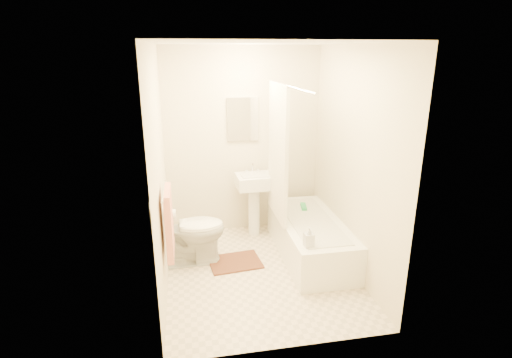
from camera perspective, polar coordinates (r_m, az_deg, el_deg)
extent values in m
plane|color=beige|center=(4.53, 0.59, -13.11)|extent=(2.40, 2.40, 0.00)
plane|color=white|center=(3.88, 0.71, 18.89)|extent=(2.40, 2.40, 0.00)
cube|color=beige|center=(5.19, -1.91, 5.28)|extent=(2.00, 0.02, 2.40)
cube|color=beige|center=(3.98, -13.63, 0.85)|extent=(0.02, 2.40, 2.40)
cube|color=beige|center=(4.34, 13.72, 2.25)|extent=(0.02, 2.40, 2.40)
cube|color=white|center=(5.11, -1.91, 8.51)|extent=(0.40, 0.03, 0.55)
cylinder|color=silver|center=(4.06, 4.67, 13.14)|extent=(0.03, 1.70, 0.03)
cube|color=silver|center=(4.57, 3.14, 3.78)|extent=(0.04, 0.80, 1.55)
cylinder|color=silver|center=(3.77, -13.08, -1.66)|extent=(0.02, 0.60, 0.02)
cube|color=#CC7266|center=(3.89, -12.31, -6.09)|extent=(0.06, 0.45, 0.66)
cylinder|color=white|center=(4.26, -12.13, -5.08)|extent=(0.11, 0.12, 0.12)
imported|color=white|center=(4.61, -9.57, -7.17)|extent=(0.83, 0.48, 0.80)
cube|color=#563126|center=(4.70, -3.01, -11.77)|extent=(0.62, 0.49, 0.02)
imported|color=white|center=(4.08, 7.58, -8.21)|extent=(0.10, 0.10, 0.21)
cube|color=green|center=(5.05, 6.81, -3.97)|extent=(0.10, 0.22, 0.04)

